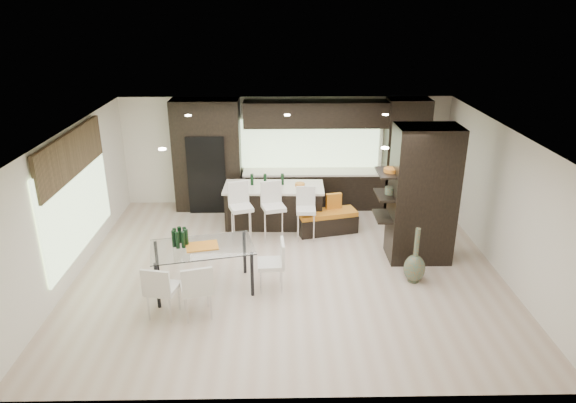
{
  "coord_description": "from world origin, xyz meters",
  "views": [
    {
      "loc": [
        -0.17,
        -8.8,
        4.86
      ],
      "look_at": [
        0.0,
        0.6,
        1.15
      ],
      "focal_mm": 32.0,
      "sensor_mm": 36.0,
      "label": 1
    }
  ],
  "objects_px": {
    "stool_mid": "(274,218)",
    "chair_end": "(271,267)",
    "kitchen_island": "(274,205)",
    "dining_table": "(204,268)",
    "bench": "(327,222)",
    "chair_near": "(197,291)",
    "chair_far": "(163,292)",
    "stool_right": "(306,219)",
    "stool_left": "(241,218)",
    "floor_vase": "(416,255)"
  },
  "relations": [
    {
      "from": "stool_mid",
      "to": "chair_end",
      "type": "height_order",
      "value": "stool_mid"
    },
    {
      "from": "floor_vase",
      "to": "chair_near",
      "type": "relative_size",
      "value": 1.18
    },
    {
      "from": "stool_mid",
      "to": "chair_far",
      "type": "bearing_deg",
      "value": -137.42
    },
    {
      "from": "floor_vase",
      "to": "chair_far",
      "type": "distance_m",
      "value": 4.49
    },
    {
      "from": "bench",
      "to": "chair_near",
      "type": "relative_size",
      "value": 1.45
    },
    {
      "from": "stool_left",
      "to": "bench",
      "type": "xyz_separation_m",
      "value": [
        1.87,
        0.36,
        -0.26
      ]
    },
    {
      "from": "kitchen_island",
      "to": "dining_table",
      "type": "height_order",
      "value": "kitchen_island"
    },
    {
      "from": "chair_near",
      "to": "chair_far",
      "type": "xyz_separation_m",
      "value": [
        -0.55,
        0.01,
        -0.01
      ]
    },
    {
      "from": "bench",
      "to": "floor_vase",
      "type": "xyz_separation_m",
      "value": [
        1.41,
        -2.18,
        0.28
      ]
    },
    {
      "from": "kitchen_island",
      "to": "stool_mid",
      "type": "bearing_deg",
      "value": -88.45
    },
    {
      "from": "stool_right",
      "to": "chair_far",
      "type": "bearing_deg",
      "value": -129.93
    },
    {
      "from": "kitchen_island",
      "to": "chair_end",
      "type": "relative_size",
      "value": 2.61
    },
    {
      "from": "kitchen_island",
      "to": "chair_near",
      "type": "bearing_deg",
      "value": -107.04
    },
    {
      "from": "stool_left",
      "to": "floor_vase",
      "type": "height_order",
      "value": "floor_vase"
    },
    {
      "from": "kitchen_island",
      "to": "stool_mid",
      "type": "xyz_separation_m",
      "value": [
        0.0,
        -0.81,
        0.05
      ]
    },
    {
      "from": "stool_mid",
      "to": "chair_near",
      "type": "bearing_deg",
      "value": -128.69
    },
    {
      "from": "chair_near",
      "to": "stool_right",
      "type": "bearing_deg",
      "value": 40.82
    },
    {
      "from": "chair_far",
      "to": "chair_end",
      "type": "distance_m",
      "value": 1.92
    },
    {
      "from": "stool_left",
      "to": "chair_far",
      "type": "xyz_separation_m",
      "value": [
        -1.09,
        -2.84,
        -0.08
      ]
    },
    {
      "from": "dining_table",
      "to": "chair_near",
      "type": "bearing_deg",
      "value": -102.57
    },
    {
      "from": "chair_near",
      "to": "chair_far",
      "type": "height_order",
      "value": "chair_near"
    },
    {
      "from": "bench",
      "to": "chair_near",
      "type": "distance_m",
      "value": 4.02
    },
    {
      "from": "floor_vase",
      "to": "stool_left",
      "type": "bearing_deg",
      "value": 150.95
    },
    {
      "from": "stool_left",
      "to": "floor_vase",
      "type": "bearing_deg",
      "value": -47.1
    },
    {
      "from": "stool_mid",
      "to": "stool_right",
      "type": "height_order",
      "value": "stool_mid"
    },
    {
      "from": "stool_mid",
      "to": "floor_vase",
      "type": "xyz_separation_m",
      "value": [
        2.59,
        -1.82,
        0.02
      ]
    },
    {
      "from": "stool_right",
      "to": "floor_vase",
      "type": "bearing_deg",
      "value": -43.24
    },
    {
      "from": "floor_vase",
      "to": "kitchen_island",
      "type": "bearing_deg",
      "value": 134.57
    },
    {
      "from": "dining_table",
      "to": "chair_end",
      "type": "height_order",
      "value": "chair_end"
    },
    {
      "from": "kitchen_island",
      "to": "dining_table",
      "type": "bearing_deg",
      "value": -111.9
    },
    {
      "from": "stool_right",
      "to": "chair_near",
      "type": "distance_m",
      "value": 3.45
    },
    {
      "from": "stool_mid",
      "to": "stool_right",
      "type": "distance_m",
      "value": 0.69
    },
    {
      "from": "dining_table",
      "to": "chair_near",
      "type": "height_order",
      "value": "chair_near"
    },
    {
      "from": "floor_vase",
      "to": "stool_right",
      "type": "bearing_deg",
      "value": 135.9
    },
    {
      "from": "floor_vase",
      "to": "stool_mid",
      "type": "bearing_deg",
      "value": 144.9
    },
    {
      "from": "dining_table",
      "to": "floor_vase",
      "type": "bearing_deg",
      "value": -9.52
    },
    {
      "from": "stool_mid",
      "to": "stool_right",
      "type": "xyz_separation_m",
      "value": [
        0.69,
        0.02,
        -0.05
      ]
    },
    {
      "from": "floor_vase",
      "to": "chair_far",
      "type": "relative_size",
      "value": 1.22
    },
    {
      "from": "dining_table",
      "to": "stool_right",
      "type": "bearing_deg",
      "value": 34.32
    },
    {
      "from": "chair_far",
      "to": "stool_mid",
      "type": "bearing_deg",
      "value": 69.72
    },
    {
      "from": "floor_vase",
      "to": "chair_near",
      "type": "distance_m",
      "value": 3.96
    },
    {
      "from": "kitchen_island",
      "to": "dining_table",
      "type": "distance_m",
      "value": 3.09
    },
    {
      "from": "chair_far",
      "to": "chair_end",
      "type": "bearing_deg",
      "value": 36.8
    },
    {
      "from": "kitchen_island",
      "to": "dining_table",
      "type": "xyz_separation_m",
      "value": [
        -1.23,
        -2.84,
        -0.04
      ]
    },
    {
      "from": "stool_left",
      "to": "bench",
      "type": "height_order",
      "value": "stool_left"
    },
    {
      "from": "kitchen_island",
      "to": "chair_end",
      "type": "distance_m",
      "value": 2.84
    },
    {
      "from": "kitchen_island",
      "to": "floor_vase",
      "type": "height_order",
      "value": "floor_vase"
    },
    {
      "from": "bench",
      "to": "chair_end",
      "type": "height_order",
      "value": "chair_end"
    },
    {
      "from": "stool_left",
      "to": "floor_vase",
      "type": "relative_size",
      "value": 0.96
    },
    {
      "from": "stool_right",
      "to": "dining_table",
      "type": "bearing_deg",
      "value": -132.26
    }
  ]
}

